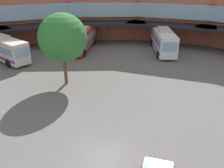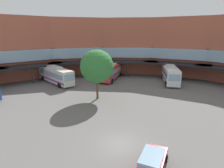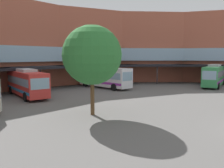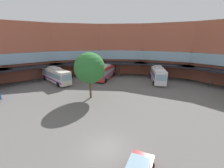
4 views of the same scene
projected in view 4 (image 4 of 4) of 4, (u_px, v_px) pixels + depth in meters
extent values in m
plane|color=#605E5B|center=(106.00, 149.00, 14.66)|extent=(121.73, 121.73, 0.00)
cube|color=#8CADC6|center=(222.00, 59.00, 35.33)|extent=(14.06, 13.78, 2.49)
cube|color=black|center=(215.00, 70.00, 33.16)|extent=(13.61, 13.18, 0.40)
cylinder|color=#2D2D33|center=(211.00, 79.00, 32.66)|extent=(0.20, 0.20, 3.56)
cube|color=#AD5942|center=(167.00, 50.00, 43.22)|extent=(16.11, 11.11, 14.25)
cube|color=#8CADC6|center=(166.00, 55.00, 43.12)|extent=(14.81, 10.78, 2.49)
cube|color=black|center=(163.00, 65.00, 39.98)|extent=(15.37, 9.25, 0.40)
cylinder|color=#2D2D33|center=(161.00, 73.00, 39.13)|extent=(0.20, 0.20, 3.56)
cube|color=#AD5942|center=(121.00, 49.00, 46.79)|extent=(14.95, 6.00, 14.25)
cube|color=#8CADC6|center=(121.00, 54.00, 46.63)|extent=(13.46, 6.24, 2.49)
cube|color=black|center=(120.00, 63.00, 43.06)|extent=(14.95, 4.00, 0.40)
cylinder|color=#2D2D33|center=(119.00, 70.00, 42.05)|extent=(0.20, 0.20, 3.56)
cube|color=#AD5942|center=(76.00, 49.00, 45.52)|extent=(16.11, 11.11, 14.25)
cube|color=#8CADC6|center=(77.00, 54.00, 45.38)|extent=(14.81, 10.78, 2.49)
cube|color=black|center=(78.00, 64.00, 41.96)|extent=(15.37, 9.25, 0.40)
cylinder|color=#2D2D33|center=(79.00, 71.00, 41.00)|extent=(0.20, 0.20, 3.56)
cube|color=#AD5942|center=(25.00, 51.00, 39.57)|extent=(14.98, 14.64, 14.25)
cube|color=#8CADC6|center=(27.00, 57.00, 39.53)|extent=(14.06, 13.78, 2.49)
cube|color=black|center=(32.00, 67.00, 36.84)|extent=(13.61, 13.18, 0.40)
cylinder|color=#2D2D33|center=(34.00, 75.00, 36.15)|extent=(0.20, 0.20, 3.56)
cube|color=white|center=(158.00, 74.00, 37.21)|extent=(3.10, 10.56, 3.08)
cube|color=#8CADC6|center=(158.00, 73.00, 37.10)|extent=(3.12, 9.93, 0.99)
cube|color=purple|center=(157.00, 77.00, 37.46)|extent=(3.12, 10.35, 0.37)
cube|color=#8CADC6|center=(161.00, 78.00, 32.21)|extent=(2.26, 0.24, 1.36)
cube|color=#B2B2B7|center=(158.00, 67.00, 36.71)|extent=(1.99, 3.85, 0.36)
cylinder|color=black|center=(165.00, 83.00, 34.06)|extent=(0.36, 1.11, 1.10)
cylinder|color=black|center=(154.00, 83.00, 34.41)|extent=(0.36, 1.11, 1.10)
cylinder|color=black|center=(160.00, 76.00, 40.79)|extent=(0.36, 1.11, 1.10)
cylinder|color=black|center=(150.00, 76.00, 41.13)|extent=(0.36, 1.11, 1.10)
cube|color=red|center=(105.00, 72.00, 39.82)|extent=(4.46, 10.50, 2.97)
cube|color=#8CADC6|center=(105.00, 71.00, 39.72)|extent=(4.39, 9.91, 0.95)
cube|color=#267FBF|center=(105.00, 75.00, 40.06)|extent=(4.44, 10.30, 0.36)
cube|color=#8CADC6|center=(98.00, 75.00, 35.08)|extent=(2.19, 0.55, 1.31)
cube|color=#B2B2B7|center=(105.00, 66.00, 39.34)|extent=(2.44, 3.95, 0.36)
cylinder|color=black|center=(106.00, 80.00, 36.67)|extent=(0.51, 1.14, 1.10)
cylinder|color=black|center=(96.00, 79.00, 37.35)|extent=(0.51, 1.14, 1.10)
cylinder|color=black|center=(114.00, 74.00, 43.04)|extent=(0.51, 1.14, 1.10)
cylinder|color=black|center=(105.00, 74.00, 43.72)|extent=(0.51, 1.14, 1.10)
cube|color=silver|center=(55.00, 75.00, 36.53)|extent=(10.37, 9.65, 2.99)
cube|color=#8CADC6|center=(55.00, 73.00, 36.42)|extent=(9.87, 9.22, 0.96)
cube|color=purple|center=(56.00, 78.00, 36.77)|extent=(10.21, 9.51, 0.36)
cube|color=#8CADC6|center=(66.00, 78.00, 32.34)|extent=(1.51, 1.66, 1.31)
cube|color=#B2B2B7|center=(54.00, 68.00, 36.05)|extent=(4.28, 4.09, 0.36)
cylinder|color=black|center=(68.00, 82.00, 34.89)|extent=(1.02, 0.96, 1.10)
cylinder|color=black|center=(58.00, 84.00, 33.31)|extent=(1.02, 0.96, 1.10)
cylinder|color=black|center=(54.00, 76.00, 40.49)|extent=(1.02, 0.96, 1.10)
cylinder|color=black|center=(45.00, 78.00, 38.92)|extent=(1.02, 0.96, 1.10)
cylinder|color=black|center=(131.00, 161.00, 12.79)|extent=(0.42, 0.70, 0.66)
cylinder|color=black|center=(153.00, 168.00, 12.10)|extent=(0.42, 0.70, 0.66)
cylinder|color=brown|center=(90.00, 87.00, 26.82)|extent=(0.36, 0.36, 3.97)
sphere|color=#2D7233|center=(90.00, 68.00, 25.83)|extent=(5.33, 5.33, 5.33)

